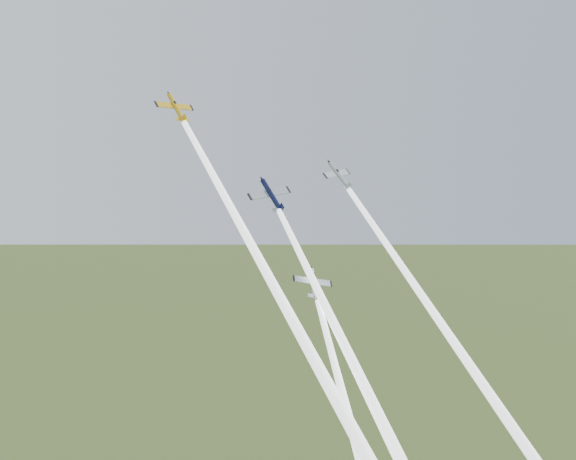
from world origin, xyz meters
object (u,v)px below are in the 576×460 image
object	(u,v)px
plane_yellow	(176,108)
plane_silver_low	(313,283)
plane_silver_right	(339,175)
plane_navy	(271,195)

from	to	relation	value
plane_yellow	plane_silver_low	world-z (taller)	plane_yellow
plane_silver_right	plane_silver_low	size ratio (longest dim) A/B	1.10
plane_yellow	plane_navy	distance (m)	21.56
plane_yellow	plane_silver_low	bearing A→B (deg)	-52.05
plane_silver_right	plane_silver_low	world-z (taller)	plane_silver_right
plane_navy	plane_silver_right	xyz separation A→B (m)	(13.73, -0.90, 3.34)
plane_yellow	plane_navy	bearing A→B (deg)	-26.03
plane_navy	plane_silver_low	xyz separation A→B (m)	(1.40, -10.35, -13.88)
plane_yellow	plane_silver_right	world-z (taller)	plane_yellow
plane_yellow	plane_navy	world-z (taller)	plane_yellow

